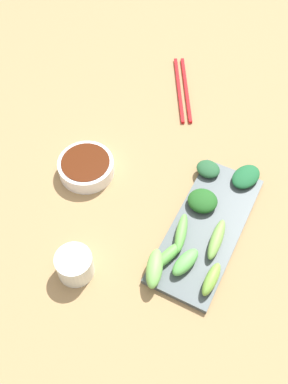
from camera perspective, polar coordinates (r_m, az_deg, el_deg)
tabletop at (r=0.96m, az=2.23°, el=-1.14°), size 2.10×2.10×0.02m
sauce_bowl at (r=0.99m, az=-7.43°, el=3.25°), size 0.12×0.12×0.04m
serving_plate at (r=0.92m, az=8.01°, el=-4.69°), size 0.13×0.32×0.01m
broccoli_stalk_0 at (r=0.85m, az=8.63°, el=-10.99°), size 0.02×0.07×0.03m
broccoli_leafy_1 at (r=0.98m, az=8.23°, el=2.94°), size 0.06×0.05×0.02m
broccoli_stalk_2 at (r=0.88m, az=4.79°, el=-5.26°), size 0.04×0.09×0.03m
broccoli_stalk_3 at (r=0.89m, az=9.29°, el=-6.01°), size 0.03×0.10×0.03m
broccoli_stalk_4 at (r=0.86m, az=5.33°, el=-8.96°), size 0.05×0.08×0.03m
broccoli_leafy_5 at (r=0.93m, az=7.52°, el=-1.13°), size 0.07×0.07×0.03m
broccoli_stalk_6 at (r=0.84m, az=1.35°, el=-9.77°), size 0.06×0.09×0.03m
broccoli_stalk_7 at (r=0.86m, az=3.09°, el=-8.13°), size 0.05×0.09×0.02m
broccoli_leafy_8 at (r=0.98m, az=12.93°, el=1.93°), size 0.07×0.08×0.02m
chopsticks at (r=1.17m, az=4.97°, el=12.98°), size 0.13×0.21×0.01m
tea_cup at (r=0.86m, az=-8.87°, el=-9.23°), size 0.07×0.07×0.05m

